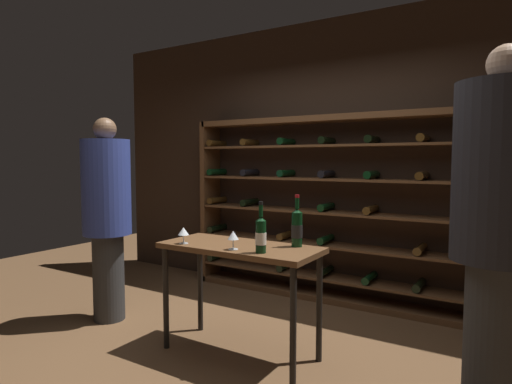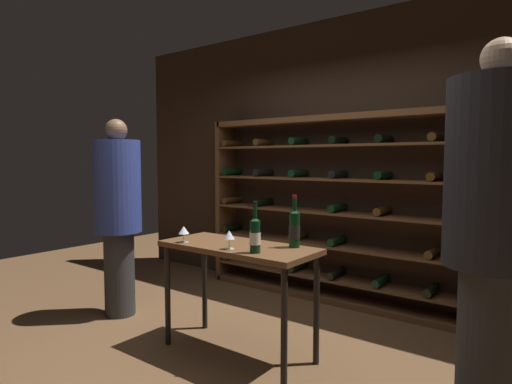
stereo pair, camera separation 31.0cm
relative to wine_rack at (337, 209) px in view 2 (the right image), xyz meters
The scene contains 10 objects.
ground_plane 1.83m from the wine_rack, 89.36° to the right, with size 9.55×9.55×0.00m, color brown.
back_wall 0.55m from the wine_rack, 85.23° to the left, with size 5.95×0.10×2.92m, color #332319.
wine_rack is the anchor object (origin of this frame).
tasting_table 1.56m from the wine_rack, 91.31° to the right, with size 1.19×0.51×0.83m.
person_bystander_dark_jacket 2.19m from the wine_rack, 42.06° to the right, with size 0.50×0.50×2.06m.
person_guest_khaki 2.14m from the wine_rack, 132.51° to the right, with size 0.42×0.42×1.82m.
wine_bottle_green_slim 1.41m from the wine_rack, 75.83° to the right, with size 0.08×0.08×0.38m.
wine_bottle_black_capsule 1.71m from the wine_rack, 82.10° to the right, with size 0.07×0.07×0.35m.
wine_glass_stemmed_right 1.77m from the wine_rack, 103.71° to the right, with size 0.08×0.08×0.12m.
wine_glass_stemmed_center 1.70m from the wine_rack, 89.36° to the right, with size 0.08×0.08×0.13m.
Camera 2 is at (1.95, -2.40, 1.45)m, focal length 30.30 mm.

